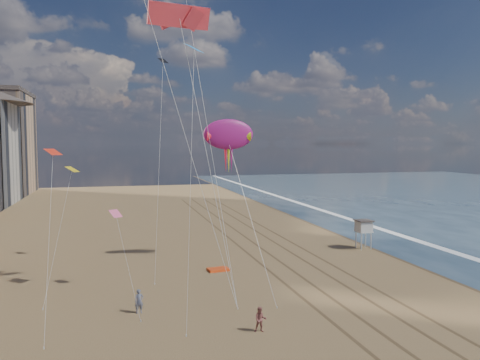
{
  "coord_description": "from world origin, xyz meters",
  "views": [
    {
      "loc": [
        -16.56,
        -19.87,
        13.18
      ],
      "look_at": [
        -4.18,
        26.0,
        9.5
      ],
      "focal_mm": 35.0,
      "sensor_mm": 36.0,
      "label": 1
    }
  ],
  "objects_px": {
    "kite_flyer_b": "(260,320)",
    "kite_flyer_a": "(139,301)",
    "show_kite": "(229,135)",
    "lifeguard_stand": "(364,227)",
    "grounded_kite": "(218,269)"
  },
  "relations": [
    {
      "from": "lifeguard_stand",
      "to": "kite_flyer_b",
      "type": "bearing_deg",
      "value": -133.43
    },
    {
      "from": "show_kite",
      "to": "kite_flyer_a",
      "type": "height_order",
      "value": "show_kite"
    },
    {
      "from": "show_kite",
      "to": "lifeguard_stand",
      "type": "bearing_deg",
      "value": 3.77
    },
    {
      "from": "kite_flyer_a",
      "to": "kite_flyer_b",
      "type": "xyz_separation_m",
      "value": [
        8.02,
        -5.98,
        -0.05
      ]
    },
    {
      "from": "lifeguard_stand",
      "to": "show_kite",
      "type": "xyz_separation_m",
      "value": [
        -17.75,
        -1.17,
        11.38
      ]
    },
    {
      "from": "grounded_kite",
      "to": "show_kite",
      "type": "distance_m",
      "value": 14.8
    },
    {
      "from": "kite_flyer_a",
      "to": "kite_flyer_b",
      "type": "relative_size",
      "value": 1.05
    },
    {
      "from": "show_kite",
      "to": "kite_flyer_a",
      "type": "distance_m",
      "value": 22.35
    },
    {
      "from": "kite_flyer_b",
      "to": "show_kite",
      "type": "bearing_deg",
      "value": 95.81
    },
    {
      "from": "lifeguard_stand",
      "to": "kite_flyer_a",
      "type": "relative_size",
      "value": 1.93
    },
    {
      "from": "grounded_kite",
      "to": "kite_flyer_a",
      "type": "relative_size",
      "value": 1.14
    },
    {
      "from": "lifeguard_stand",
      "to": "grounded_kite",
      "type": "relative_size",
      "value": 1.7
    },
    {
      "from": "grounded_kite",
      "to": "kite_flyer_b",
      "type": "distance_m",
      "value": 16.39
    },
    {
      "from": "kite_flyer_a",
      "to": "kite_flyer_b",
      "type": "bearing_deg",
      "value": -48.0
    },
    {
      "from": "kite_flyer_b",
      "to": "kite_flyer_a",
      "type": "bearing_deg",
      "value": 156.63
    }
  ]
}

